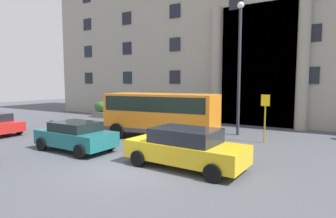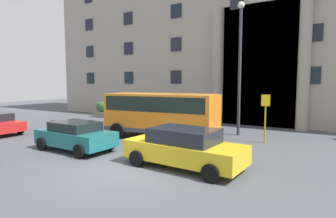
{
  "view_description": "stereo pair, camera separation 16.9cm",
  "coord_description": "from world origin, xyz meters",
  "px_view_note": "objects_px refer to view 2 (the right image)",
  "views": [
    {
      "loc": [
        6.59,
        -7.79,
        3.2
      ],
      "look_at": [
        -1.22,
        5.19,
        1.76
      ],
      "focal_mm": 29.57,
      "sensor_mm": 36.0,
      "label": 1
    },
    {
      "loc": [
        6.74,
        -7.71,
        3.2
      ],
      "look_at": [
        -1.22,
        5.19,
        1.76
      ],
      "focal_mm": 29.57,
      "sensor_mm": 36.0,
      "label": 2
    }
  ],
  "objects_px": {
    "hedge_planter_entrance_left": "(142,114)",
    "hedge_planter_far_west": "(199,117)",
    "hedge_planter_east": "(102,110)",
    "motorcycle_near_kerb": "(55,127)",
    "parked_sedan_far": "(76,135)",
    "bus_stop_sign": "(265,113)",
    "parked_hatchback_near": "(184,147)",
    "lamppost_plaza_centre": "(240,59)",
    "orange_minibus": "(161,112)"
  },
  "relations": [
    {
      "from": "hedge_planter_east",
      "to": "lamppost_plaza_centre",
      "type": "height_order",
      "value": "lamppost_plaza_centre"
    },
    {
      "from": "orange_minibus",
      "to": "hedge_planter_east",
      "type": "height_order",
      "value": "orange_minibus"
    },
    {
      "from": "hedge_planter_entrance_left",
      "to": "bus_stop_sign",
      "type": "bearing_deg",
      "value": -17.0
    },
    {
      "from": "lamppost_plaza_centre",
      "to": "parked_hatchback_near",
      "type": "bearing_deg",
      "value": -88.12
    },
    {
      "from": "hedge_planter_east",
      "to": "parked_hatchback_near",
      "type": "xyz_separation_m",
      "value": [
        13.75,
        -9.44,
        0.05
      ]
    },
    {
      "from": "bus_stop_sign",
      "to": "orange_minibus",
      "type": "bearing_deg",
      "value": -161.76
    },
    {
      "from": "hedge_planter_far_west",
      "to": "parked_sedan_far",
      "type": "xyz_separation_m",
      "value": [
        -1.83,
        -9.81,
        0.04
      ]
    },
    {
      "from": "motorcycle_near_kerb",
      "to": "lamppost_plaza_centre",
      "type": "xyz_separation_m",
      "value": [
        9.86,
        5.66,
        4.14
      ]
    },
    {
      "from": "bus_stop_sign",
      "to": "hedge_planter_entrance_left",
      "type": "bearing_deg",
      "value": 163.0
    },
    {
      "from": "hedge_planter_entrance_left",
      "to": "parked_hatchback_near",
      "type": "bearing_deg",
      "value": -45.72
    },
    {
      "from": "parked_sedan_far",
      "to": "lamppost_plaza_centre",
      "type": "bearing_deg",
      "value": 56.33
    },
    {
      "from": "hedge_planter_far_west",
      "to": "orange_minibus",
      "type": "bearing_deg",
      "value": -88.97
    },
    {
      "from": "bus_stop_sign",
      "to": "hedge_planter_far_west",
      "type": "height_order",
      "value": "bus_stop_sign"
    },
    {
      "from": "parked_sedan_far",
      "to": "bus_stop_sign",
      "type": "bearing_deg",
      "value": 41.85
    },
    {
      "from": "parked_hatchback_near",
      "to": "motorcycle_near_kerb",
      "type": "xyz_separation_m",
      "value": [
        -10.11,
        1.77,
        -0.3
      ]
    },
    {
      "from": "hedge_planter_far_west",
      "to": "hedge_planter_east",
      "type": "distance_m",
      "value": 9.93
    },
    {
      "from": "bus_stop_sign",
      "to": "parked_sedan_far",
      "type": "distance_m",
      "value": 9.67
    },
    {
      "from": "bus_stop_sign",
      "to": "parked_hatchback_near",
      "type": "bearing_deg",
      "value": -105.5
    },
    {
      "from": "hedge_planter_entrance_left",
      "to": "hedge_planter_far_west",
      "type": "distance_m",
      "value": 5.12
    },
    {
      "from": "hedge_planter_east",
      "to": "parked_hatchback_near",
      "type": "relative_size",
      "value": 0.32
    },
    {
      "from": "parked_sedan_far",
      "to": "lamppost_plaza_centre",
      "type": "relative_size",
      "value": 0.5
    },
    {
      "from": "hedge_planter_east",
      "to": "parked_sedan_far",
      "type": "xyz_separation_m",
      "value": [
        8.1,
        -9.81,
        0.0
      ]
    },
    {
      "from": "orange_minibus",
      "to": "motorcycle_near_kerb",
      "type": "bearing_deg",
      "value": -165.5
    },
    {
      "from": "hedge_planter_entrance_left",
      "to": "hedge_planter_far_west",
      "type": "bearing_deg",
      "value": 3.23
    },
    {
      "from": "parked_hatchback_near",
      "to": "lamppost_plaza_centre",
      "type": "relative_size",
      "value": 0.59
    },
    {
      "from": "hedge_planter_far_west",
      "to": "parked_hatchback_near",
      "type": "distance_m",
      "value": 10.19
    },
    {
      "from": "motorcycle_near_kerb",
      "to": "bus_stop_sign",
      "type": "bearing_deg",
      "value": 31.71
    },
    {
      "from": "orange_minibus",
      "to": "hedge_planter_entrance_left",
      "type": "height_order",
      "value": "orange_minibus"
    },
    {
      "from": "motorcycle_near_kerb",
      "to": "hedge_planter_entrance_left",
      "type": "bearing_deg",
      "value": 93.17
    },
    {
      "from": "hedge_planter_east",
      "to": "motorcycle_near_kerb",
      "type": "height_order",
      "value": "hedge_planter_east"
    },
    {
      "from": "hedge_planter_east",
      "to": "motorcycle_near_kerb",
      "type": "relative_size",
      "value": 0.74
    },
    {
      "from": "orange_minibus",
      "to": "motorcycle_near_kerb",
      "type": "xyz_separation_m",
      "value": [
        -6.39,
        -2.39,
        -1.09
      ]
    },
    {
      "from": "motorcycle_near_kerb",
      "to": "parked_sedan_far",
      "type": "bearing_deg",
      "value": -13.29
    },
    {
      "from": "bus_stop_sign",
      "to": "hedge_planter_entrance_left",
      "type": "height_order",
      "value": "bus_stop_sign"
    },
    {
      "from": "bus_stop_sign",
      "to": "hedge_planter_east",
      "type": "height_order",
      "value": "bus_stop_sign"
    },
    {
      "from": "lamppost_plaza_centre",
      "to": "orange_minibus",
      "type": "bearing_deg",
      "value": -136.76
    },
    {
      "from": "parked_sedan_far",
      "to": "lamppost_plaza_centre",
      "type": "xyz_separation_m",
      "value": [
        5.4,
        7.79,
        3.89
      ]
    },
    {
      "from": "hedge_planter_entrance_left",
      "to": "hedge_planter_far_west",
      "type": "relative_size",
      "value": 0.98
    },
    {
      "from": "parked_hatchback_near",
      "to": "motorcycle_near_kerb",
      "type": "relative_size",
      "value": 2.33
    },
    {
      "from": "hedge_planter_east",
      "to": "parked_sedan_far",
      "type": "bearing_deg",
      "value": -50.44
    },
    {
      "from": "bus_stop_sign",
      "to": "parked_hatchback_near",
      "type": "height_order",
      "value": "bus_stop_sign"
    },
    {
      "from": "hedge_planter_entrance_left",
      "to": "parked_sedan_far",
      "type": "height_order",
      "value": "parked_sedan_far"
    },
    {
      "from": "orange_minibus",
      "to": "motorcycle_near_kerb",
      "type": "height_order",
      "value": "orange_minibus"
    },
    {
      "from": "motorcycle_near_kerb",
      "to": "lamppost_plaza_centre",
      "type": "bearing_deg",
      "value": 42.06
    },
    {
      "from": "hedge_planter_east",
      "to": "parked_hatchback_near",
      "type": "height_order",
      "value": "parked_hatchback_near"
    },
    {
      "from": "bus_stop_sign",
      "to": "parked_hatchback_near",
      "type": "distance_m",
      "value": 6.21
    },
    {
      "from": "parked_hatchback_near",
      "to": "parked_sedan_far",
      "type": "bearing_deg",
      "value": -173.52
    },
    {
      "from": "parked_sedan_far",
      "to": "motorcycle_near_kerb",
      "type": "xyz_separation_m",
      "value": [
        -4.46,
        2.13,
        -0.25
      ]
    },
    {
      "from": "hedge_planter_east",
      "to": "hedge_planter_entrance_left",
      "type": "bearing_deg",
      "value": -3.39
    },
    {
      "from": "bus_stop_sign",
      "to": "hedge_planter_east",
      "type": "bearing_deg",
      "value": 167.12
    }
  ]
}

